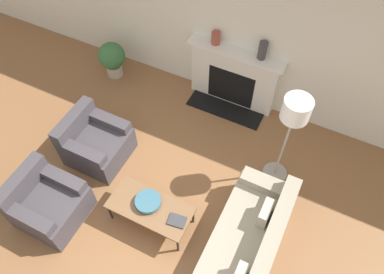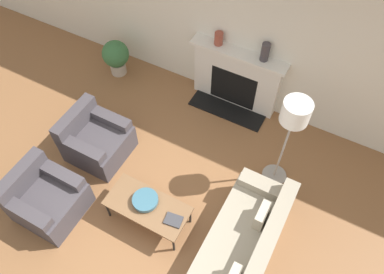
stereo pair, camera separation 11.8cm
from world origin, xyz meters
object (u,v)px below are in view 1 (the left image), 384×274
object	(u,v)px
couch	(245,249)
coffee_table	(150,208)
fireplace	(233,77)
armchair_near	(47,203)
bowl	(148,202)
mantel_vase_center_left	(263,50)
armchair_far	(95,143)
book	(177,221)
floor_lamp	(294,117)
potted_plant	(112,58)
mantel_vase_left	(216,38)

from	to	relation	value
couch	coffee_table	xyz separation A→B (m)	(-1.36, -0.08, 0.09)
fireplace	armchair_near	world-z (taller)	fireplace
bowl	mantel_vase_center_left	world-z (taller)	mantel_vase_center_left
armchair_far	bowl	distance (m)	1.42
armchair_far	book	distance (m)	1.88
bowl	mantel_vase_center_left	size ratio (longest dim) A/B	1.18
armchair_near	couch	bearing A→B (deg)	-76.98
armchair_far	book	size ratio (longest dim) A/B	3.46
coffee_table	book	bearing A→B (deg)	-2.49
couch	floor_lamp	distance (m)	1.80
fireplace	mantel_vase_center_left	distance (m)	0.83
book	mantel_vase_center_left	world-z (taller)	mantel_vase_center_left
fireplace	bowl	xyz separation A→B (m)	(-0.15, -2.60, -0.09)
book	mantel_vase_center_left	xyz separation A→B (m)	(0.08, 2.67, 0.85)
fireplace	book	size ratio (longest dim) A/B	6.39
fireplace	potted_plant	world-z (taller)	fireplace
armchair_far	bowl	size ratio (longest dim) A/B	2.46
armchair_far	mantel_vase_center_left	distance (m)	2.93
armchair_far	floor_lamp	distance (m)	3.01
book	mantel_vase_left	bearing A→B (deg)	96.08
floor_lamp	mantel_vase_center_left	distance (m)	1.40
armchair_near	mantel_vase_left	size ratio (longest dim) A/B	4.12
book	coffee_table	bearing A→B (deg)	169.14
armchair_near	bowl	world-z (taller)	armchair_near
coffee_table	bowl	size ratio (longest dim) A/B	3.25
bowl	mantel_vase_left	distance (m)	2.74
couch	coffee_table	size ratio (longest dim) A/B	1.76
book	armchair_near	bearing A→B (deg)	-171.77
armchair_far	potted_plant	bearing A→B (deg)	24.97
fireplace	coffee_table	size ratio (longest dim) A/B	1.40
floor_lamp	potted_plant	bearing A→B (deg)	167.68
couch	armchair_far	world-z (taller)	armchair_far
bowl	armchair_near	bearing A→B (deg)	-155.81
armchair_far	book	world-z (taller)	armchair_far
armchair_near	potted_plant	bearing A→B (deg)	15.39
fireplace	mantel_vase_center_left	world-z (taller)	mantel_vase_center_left
armchair_far	mantel_vase_left	bearing A→B (deg)	-27.75
bowl	armchair_far	bearing A→B (deg)	156.34
book	floor_lamp	world-z (taller)	floor_lamp
mantel_vase_center_left	potted_plant	bearing A→B (deg)	-171.62
armchair_near	bowl	distance (m)	1.43
armchair_far	coffee_table	xyz separation A→B (m)	(1.34, -0.60, 0.08)
mantel_vase_center_left	mantel_vase_left	bearing A→B (deg)	180.00
armchair_far	mantel_vase_center_left	size ratio (longest dim) A/B	2.90
mantel_vase_left	mantel_vase_center_left	xyz separation A→B (m)	(0.77, 0.00, 0.04)
fireplace	book	bearing A→B (deg)	-83.19
armchair_near	floor_lamp	xyz separation A→B (m)	(2.66, 2.06, 1.07)
armchair_near	coffee_table	size ratio (longest dim) A/B	0.76
armchair_far	fireplace	bearing A→B (deg)	-35.46
coffee_table	potted_plant	size ratio (longest dim) A/B	1.65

